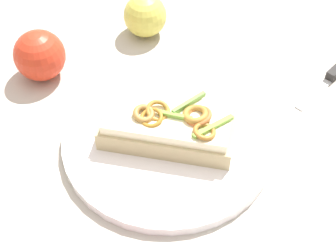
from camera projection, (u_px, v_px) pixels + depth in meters
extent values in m
plane|color=#B6ADA2|center=(168.00, 143.00, 0.67)|extent=(2.00, 2.00, 0.00)
cylinder|color=white|center=(168.00, 140.00, 0.66)|extent=(0.28, 0.28, 0.01)
cube|color=tan|center=(168.00, 129.00, 0.65)|extent=(0.18, 0.11, 0.03)
cube|color=#F7E9C0|center=(168.00, 119.00, 0.63)|extent=(0.17, 0.10, 0.01)
torus|color=#C36632|center=(198.00, 116.00, 0.62)|extent=(0.04, 0.04, 0.02)
torus|color=#AE7626|center=(152.00, 118.00, 0.62)|extent=(0.04, 0.04, 0.01)
torus|color=#AD712C|center=(204.00, 131.00, 0.61)|extent=(0.04, 0.04, 0.01)
torus|color=#B17C33|center=(195.00, 114.00, 0.62)|extent=(0.05, 0.05, 0.01)
torus|color=#B57B2E|center=(157.00, 112.00, 0.63)|extent=(0.03, 0.04, 0.02)
torus|color=#AC7C3C|center=(144.00, 114.00, 0.62)|extent=(0.03, 0.03, 0.01)
cube|color=#79AD3A|center=(214.00, 125.00, 0.61)|extent=(0.04, 0.05, 0.01)
cube|color=#6EA347|center=(189.00, 103.00, 0.64)|extent=(0.03, 0.05, 0.01)
cube|color=#7CB13F|center=(174.00, 118.00, 0.62)|extent=(0.04, 0.01, 0.01)
sphere|color=red|center=(40.00, 55.00, 0.73)|extent=(0.09, 0.09, 0.08)
sphere|color=#C9C04D|center=(145.00, 16.00, 0.80)|extent=(0.09, 0.09, 0.07)
cube|color=silver|center=(314.00, 94.00, 0.73)|extent=(0.04, 0.08, 0.00)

